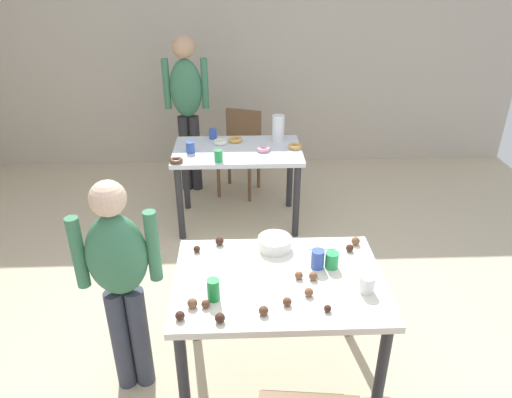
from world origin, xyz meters
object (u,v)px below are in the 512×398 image
(person_adult_far, at_px, (187,101))
(soda_can, at_px, (213,290))
(dining_table_near, at_px, (279,293))
(chair_far_table, at_px, (241,147))
(mixing_bowl, at_px, (275,243))
(dining_table_far, at_px, (238,160))
(pitcher_far, at_px, (278,128))
(person_girl_near, at_px, (120,275))

(person_adult_far, relative_size, soda_can, 13.38)
(dining_table_near, xyz_separation_m, person_adult_far, (-0.72, 2.65, 0.34))
(dining_table_near, relative_size, person_adult_far, 0.71)
(chair_far_table, height_order, mixing_bowl, chair_far_table)
(chair_far_table, bearing_deg, dining_table_far, -92.87)
(dining_table_near, distance_m, person_adult_far, 2.77)
(mixing_bowl, distance_m, soda_can, 0.58)
(soda_can, bearing_deg, chair_far_table, 86.53)
(dining_table_far, distance_m, pitcher_far, 0.49)
(chair_far_table, xyz_separation_m, pitcher_far, (0.35, -0.51, 0.38))
(dining_table_near, height_order, chair_far_table, chair_far_table)
(dining_table_far, xyz_separation_m, person_adult_far, (-0.50, 0.73, 0.35))
(dining_table_near, xyz_separation_m, dining_table_far, (-0.22, 1.92, -0.01))
(dining_table_near, bearing_deg, person_girl_near, -179.36)
(person_girl_near, xyz_separation_m, person_adult_far, (0.14, 2.66, 0.18))
(dining_table_near, bearing_deg, chair_far_table, 94.01)
(soda_can, bearing_deg, dining_table_near, 24.61)
(dining_table_far, xyz_separation_m, pitcher_far, (0.38, 0.19, 0.24))
(dining_table_near, bearing_deg, person_adult_far, 105.26)
(dining_table_near, relative_size, mixing_bowl, 5.70)
(dining_table_near, xyz_separation_m, pitcher_far, (0.16, 2.11, 0.22))
(soda_can, bearing_deg, dining_table_far, 86.33)
(person_girl_near, xyz_separation_m, pitcher_far, (1.02, 2.12, 0.07))
(dining_table_near, distance_m, person_girl_near, 0.87)
(mixing_bowl, bearing_deg, soda_can, -127.15)
(chair_far_table, distance_m, mixing_bowl, 2.34)
(mixing_bowl, bearing_deg, person_girl_near, -160.04)
(dining_table_far, bearing_deg, dining_table_near, -83.50)
(soda_can, bearing_deg, person_girl_near, 163.34)
(mixing_bowl, distance_m, pitcher_far, 1.81)
(mixing_bowl, bearing_deg, pitcher_far, 84.81)
(person_adult_far, relative_size, pitcher_far, 6.56)
(mixing_bowl, xyz_separation_m, soda_can, (-0.35, -0.46, 0.02))
(chair_far_table, relative_size, pitcher_far, 3.50)
(dining_table_far, bearing_deg, mixing_bowl, -82.34)
(chair_far_table, distance_m, pitcher_far, 0.72)
(chair_far_table, bearing_deg, pitcher_far, -55.87)
(person_adult_far, bearing_deg, chair_far_table, -3.52)
(chair_far_table, bearing_deg, mixing_bowl, -85.50)
(chair_far_table, relative_size, person_adult_far, 0.53)
(dining_table_far, distance_m, person_adult_far, 0.96)
(dining_table_near, distance_m, pitcher_far, 2.12)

